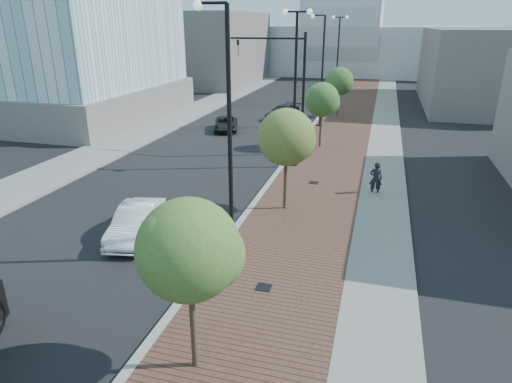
# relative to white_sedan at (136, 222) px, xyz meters

# --- Properties ---
(sidewalk) EXTENTS (7.00, 140.00, 0.12)m
(sidewalk) POSITION_rel_white_sedan_xyz_m (7.31, 29.51, -0.63)
(sidewalk) COLOR #4C2D23
(sidewalk) RESTS_ON ground
(concrete_strip) EXTENTS (2.40, 140.00, 0.13)m
(concrete_strip) POSITION_rel_white_sedan_xyz_m (10.01, 29.51, -0.62)
(concrete_strip) COLOR slate
(concrete_strip) RESTS_ON ground
(curb) EXTENTS (0.30, 140.00, 0.14)m
(curb) POSITION_rel_white_sedan_xyz_m (3.81, 29.51, -0.62)
(curb) COLOR gray
(curb) RESTS_ON ground
(west_sidewalk) EXTENTS (4.00, 140.00, 0.12)m
(west_sidewalk) POSITION_rel_white_sedan_xyz_m (-9.19, 29.51, -0.63)
(west_sidewalk) COLOR slate
(west_sidewalk) RESTS_ON ground
(white_sedan) EXTENTS (2.27, 4.39, 1.38)m
(white_sedan) POSITION_rel_white_sedan_xyz_m (0.00, 0.00, 0.00)
(white_sedan) COLOR silver
(white_sedan) RESTS_ON ground
(dark_car_mid) EXTENTS (3.00, 4.44, 1.13)m
(dark_car_mid) POSITION_rel_white_sedan_xyz_m (-3.05, 20.00, -0.12)
(dark_car_mid) COLOR black
(dark_car_mid) RESTS_ON ground
(dark_car_far) EXTENTS (3.07, 4.84, 1.31)m
(dark_car_far) POSITION_rel_white_sedan_xyz_m (0.54, 26.02, -0.04)
(dark_car_far) COLOR black
(dark_car_far) RESTS_ON ground
(pedestrian) EXTENTS (0.66, 0.45, 1.78)m
(pedestrian) POSITION_rel_white_sedan_xyz_m (9.55, 7.89, 0.20)
(pedestrian) COLOR black
(pedestrian) RESTS_ON ground
(streetlight_1) EXTENTS (1.44, 0.56, 9.21)m
(streetlight_1) POSITION_rel_white_sedan_xyz_m (4.30, -0.49, 3.65)
(streetlight_1) COLOR black
(streetlight_1) RESTS_ON ground
(streetlight_2) EXTENTS (1.72, 0.56, 9.28)m
(streetlight_2) POSITION_rel_white_sedan_xyz_m (4.41, 11.51, 4.13)
(streetlight_2) COLOR black
(streetlight_2) RESTS_ON ground
(streetlight_3) EXTENTS (1.44, 0.56, 9.21)m
(streetlight_3) POSITION_rel_white_sedan_xyz_m (4.30, 23.51, 3.65)
(streetlight_3) COLOR black
(streetlight_3) RESTS_ON ground
(streetlight_4) EXTENTS (1.72, 0.56, 9.28)m
(streetlight_4) POSITION_rel_white_sedan_xyz_m (4.41, 35.51, 4.13)
(streetlight_4) COLOR black
(streetlight_4) RESTS_ON ground
(traffic_mast) EXTENTS (5.09, 0.20, 8.00)m
(traffic_mast) POSITION_rel_white_sedan_xyz_m (3.51, 14.51, 4.29)
(traffic_mast) COLOR black
(traffic_mast) RESTS_ON ground
(tree_0) EXTENTS (2.54, 2.51, 4.77)m
(tree_0) POSITION_rel_white_sedan_xyz_m (5.46, -6.47, 2.81)
(tree_0) COLOR #382619
(tree_0) RESTS_ON ground
(tree_1) EXTENTS (2.65, 2.65, 4.95)m
(tree_1) POSITION_rel_white_sedan_xyz_m (5.46, 4.53, 2.93)
(tree_1) COLOR #382619
(tree_1) RESTS_ON ground
(tree_2) EXTENTS (2.45, 2.41, 4.69)m
(tree_2) POSITION_rel_white_sedan_xyz_m (5.46, 16.53, 2.78)
(tree_2) COLOR #382619
(tree_2) RESTS_ON ground
(tree_3) EXTENTS (2.64, 2.64, 4.70)m
(tree_3) POSITION_rel_white_sedan_xyz_m (5.46, 28.53, 2.68)
(tree_3) COLOR #382619
(tree_3) RESTS_ON ground
(tower_podium) EXTENTS (19.00, 19.00, 3.00)m
(tower_podium) POSITION_rel_white_sedan_xyz_m (-20.19, 21.51, 0.81)
(tower_podium) COLOR slate
(tower_podium) RESTS_ON ground
(convention_center) EXTENTS (50.00, 30.00, 50.00)m
(convention_center) POSITION_rel_white_sedan_xyz_m (1.81, 74.51, 5.32)
(convention_center) COLOR #9DA4A6
(convention_center) RESTS_ON ground
(commercial_block_nw) EXTENTS (14.00, 20.00, 10.00)m
(commercial_block_nw) POSITION_rel_white_sedan_xyz_m (-16.19, 49.51, 4.31)
(commercial_block_nw) COLOR #635C59
(commercial_block_nw) RESTS_ON ground
(commercial_block_ne) EXTENTS (12.00, 22.00, 8.00)m
(commercial_block_ne) POSITION_rel_white_sedan_xyz_m (19.81, 39.51, 3.31)
(commercial_block_ne) COLOR #645D5A
(commercial_block_ne) RESTS_ON ground
(utility_cover_1) EXTENTS (0.50, 0.50, 0.02)m
(utility_cover_1) POSITION_rel_white_sedan_xyz_m (6.21, -2.49, -0.56)
(utility_cover_1) COLOR black
(utility_cover_1) RESTS_ON sidewalk
(utility_cover_2) EXTENTS (0.50, 0.50, 0.02)m
(utility_cover_2) POSITION_rel_white_sedan_xyz_m (6.21, 8.51, -0.56)
(utility_cover_2) COLOR black
(utility_cover_2) RESTS_ON sidewalk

